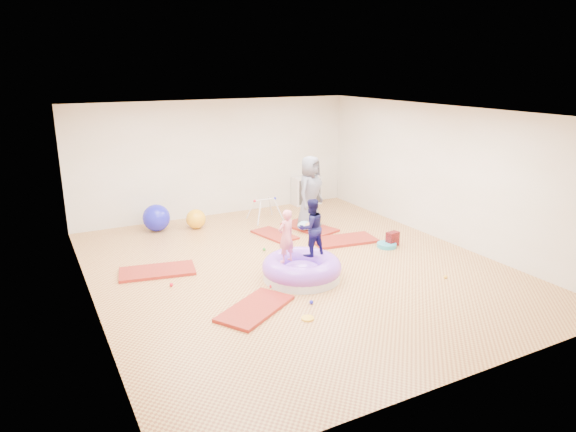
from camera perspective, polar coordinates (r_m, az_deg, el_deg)
room at (r=9.04m, az=0.89°, el=2.57°), size 7.01×8.01×2.81m
gym_mat_front_left at (r=7.90m, az=-3.67°, el=-10.22°), size 1.43×1.22×0.05m
gym_mat_mid_left at (r=9.51m, az=-14.31°, el=-5.96°), size 1.41×0.89×0.05m
gym_mat_center_back at (r=11.17m, az=-1.50°, el=-2.09°), size 0.75×1.15×0.04m
gym_mat_right at (r=10.87m, az=6.26°, el=-2.68°), size 1.42×0.84×0.06m
gym_mat_rear_right at (r=11.66m, az=2.42°, el=-1.27°), size 0.97×1.40×0.05m
inflatable_cushion at (r=8.92m, az=1.53°, el=-5.95°), size 1.38×1.38×0.43m
child_pink at (r=8.59m, az=-0.21°, el=-1.93°), size 0.39×0.31×0.92m
child_navy at (r=8.88m, az=2.58°, el=-0.98°), size 0.52×0.42×1.02m
adult_caregiver at (r=11.40m, az=2.45°, el=2.68°), size 0.94×0.85×1.62m
infant at (r=11.34m, az=1.99°, el=-1.07°), size 0.36×0.37×0.21m
ball_pit_balls at (r=9.23m, az=2.70°, el=-6.11°), size 4.81×2.80×0.06m
exercise_ball_blue at (r=11.78m, az=-14.41°, el=-0.20°), size 0.60×0.60×0.60m
exercise_ball_orange at (r=11.80m, az=-10.19°, el=-0.32°), size 0.45×0.45×0.45m
infant_play_gym at (r=12.12m, az=-2.58°, el=1.07°), size 0.71×0.67×0.54m
cube_shelf at (r=13.64m, az=2.09°, el=2.86°), size 0.75×0.37×0.75m
balance_disc at (r=10.65m, az=10.90°, el=-3.20°), size 0.39×0.39×0.09m
backpack at (r=10.72m, az=11.53°, el=-2.51°), size 0.28×0.20×0.30m
yellow_toy at (r=7.63m, az=2.20°, el=-11.29°), size 0.19×0.19×0.03m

